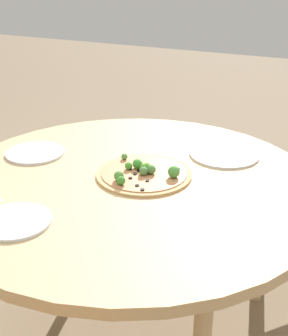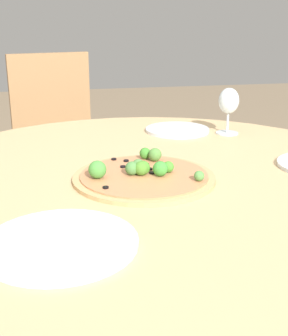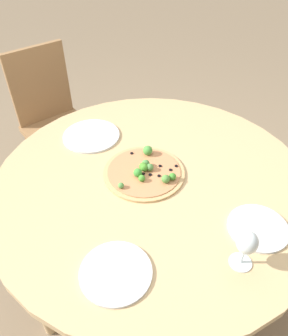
# 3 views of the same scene
# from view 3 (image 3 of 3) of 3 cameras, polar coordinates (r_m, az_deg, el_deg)

# --- Properties ---
(ground_plane) EXTENTS (12.00, 12.00, 0.00)m
(ground_plane) POSITION_cam_3_polar(r_m,az_deg,el_deg) (1.94, 1.18, -17.26)
(ground_plane) COLOR #847056
(dining_table) EXTENTS (1.35, 1.35, 0.71)m
(dining_table) POSITION_cam_3_polar(r_m,az_deg,el_deg) (1.41, 1.55, -3.41)
(dining_table) COLOR tan
(dining_table) RESTS_ON ground_plane
(chair_2) EXTENTS (0.56, 0.56, 0.92)m
(chair_2) POSITION_cam_3_polar(r_m,az_deg,el_deg) (2.23, -15.51, 8.39)
(chair_2) COLOR #997047
(chair_2) RESTS_ON ground_plane
(pizza) EXTENTS (0.35, 0.35, 0.06)m
(pizza) POSITION_cam_3_polar(r_m,az_deg,el_deg) (1.40, 0.14, -0.54)
(pizza) COLOR tan
(pizza) RESTS_ON dining_table
(wine_glass) EXTENTS (0.08, 0.08, 0.15)m
(wine_glass) POSITION_cam_3_polar(r_m,az_deg,el_deg) (1.08, 17.48, -12.48)
(wine_glass) COLOR silver
(wine_glass) RESTS_ON dining_table
(plate_near) EXTENTS (0.24, 0.24, 0.01)m
(plate_near) POSITION_cam_3_polar(r_m,az_deg,el_deg) (1.10, -4.93, -17.66)
(plate_near) COLOR silver
(plate_near) RESTS_ON dining_table
(plate_far) EXTENTS (0.22, 0.22, 0.01)m
(plate_far) POSITION_cam_3_polar(r_m,az_deg,el_deg) (1.27, 19.23, -9.77)
(plate_far) COLOR silver
(plate_far) RESTS_ON dining_table
(plate_side) EXTENTS (0.28, 0.28, 0.01)m
(plate_side) POSITION_cam_3_polar(r_m,az_deg,el_deg) (1.63, -9.16, 5.58)
(plate_side) COLOR silver
(plate_side) RESTS_ON dining_table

